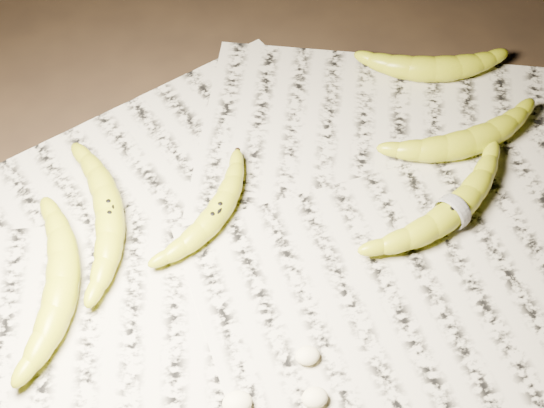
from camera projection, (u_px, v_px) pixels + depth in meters
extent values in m
plane|color=black|center=(275.00, 233.00, 0.96)|extent=(3.00, 3.00, 0.00)
cube|color=#B7B19D|center=(292.00, 254.00, 0.94)|extent=(0.90, 0.70, 0.01)
torus|color=white|center=(453.00, 210.00, 0.95)|extent=(0.03, 0.04, 0.05)
ellipsoid|color=beige|center=(237.00, 402.00, 0.81)|extent=(0.03, 0.03, 0.02)
ellipsoid|color=beige|center=(315.00, 396.00, 0.82)|extent=(0.03, 0.02, 0.02)
ellipsoid|color=beige|center=(308.00, 354.00, 0.85)|extent=(0.03, 0.02, 0.02)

